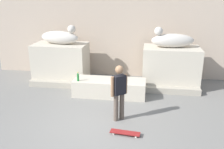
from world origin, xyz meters
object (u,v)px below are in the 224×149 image
at_px(bottle_clear, 120,79).
at_px(skater, 119,91).
at_px(bottle_green, 78,77).
at_px(statue_reclining_left, 60,37).
at_px(skateboard, 125,133).
at_px(statue_reclining_right, 172,40).

bearing_deg(bottle_clear, skater, -84.45).
height_order(skater, bottle_green, skater).
distance_m(statue_reclining_left, skater, 4.17).
relative_size(skater, skateboard, 2.04).
distance_m(statue_reclining_right, bottle_clear, 2.53).
relative_size(statue_reclining_left, statue_reclining_right, 1.00).
bearing_deg(statue_reclining_left, bottle_green, -45.25).
height_order(statue_reclining_right, skateboard, statue_reclining_right).
distance_m(statue_reclining_left, bottle_clear, 3.14).
bearing_deg(bottle_green, bottle_clear, 5.79).
relative_size(statue_reclining_right, bottle_green, 5.23).
distance_m(skateboard, bottle_clear, 2.56).
xyz_separation_m(statue_reclining_right, skater, (-1.63, -3.00, -0.93)).
height_order(statue_reclining_left, statue_reclining_right, same).
distance_m(statue_reclining_right, skater, 3.54).
bearing_deg(statue_reclining_right, bottle_green, 16.19).
xyz_separation_m(statue_reclining_right, bottle_green, (-3.27, -1.51, -1.13)).
distance_m(skateboard, bottle_green, 3.05).
relative_size(statue_reclining_right, skater, 1.00).
relative_size(bottle_green, bottle_clear, 1.23).
distance_m(statue_reclining_right, bottle_green, 3.77).
bearing_deg(skater, statue_reclining_left, 92.77).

